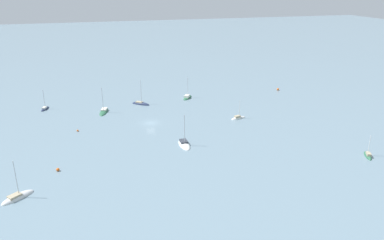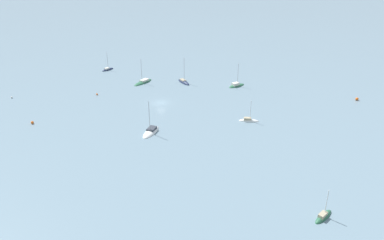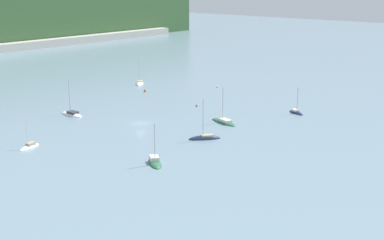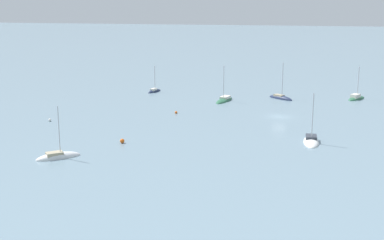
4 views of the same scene
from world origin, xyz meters
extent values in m
plane|color=slate|center=(0.00, 0.00, 0.00)|extent=(600.00, 600.00, 0.00)
ellipsoid|color=silver|center=(31.46, 32.89, 0.00)|extent=(6.49, 5.74, 1.70)
cube|color=tan|center=(31.88, 33.22, 0.72)|extent=(2.77, 2.62, 0.50)
cylinder|color=silver|center=(31.20, 32.69, 4.12)|extent=(0.14, 0.14, 7.30)
ellipsoid|color=white|center=(-5.52, 17.83, 0.00)|extent=(2.50, 7.07, 1.46)
cube|color=#333842|center=(-5.52, 17.26, 0.71)|extent=(1.75, 2.55, 0.62)
cylinder|color=#B2B2B7|center=(-5.52, 18.18, 4.31)|extent=(0.14, 0.14, 7.81)
ellipsoid|color=#2D6647|center=(-17.04, -21.08, 0.00)|extent=(5.29, 6.22, 1.24)
cube|color=silver|center=(-16.76, -20.69, 0.78)|extent=(2.49, 2.66, 0.87)
cylinder|color=#B2B2B7|center=(-17.22, -21.33, 3.88)|extent=(0.14, 0.14, 7.08)
ellipsoid|color=#232D4C|center=(30.62, -21.79, 0.00)|extent=(3.11, 4.97, 1.27)
cube|color=silver|center=(30.76, -21.43, 0.63)|extent=(1.57, 1.97, 0.55)
cylinder|color=#B2B2B7|center=(30.53, -22.01, 3.37)|extent=(0.14, 0.14, 6.04)
ellipsoid|color=#232D4C|center=(0.00, -18.42, 0.00)|extent=(6.17, 5.53, 1.61)
cube|color=tan|center=(0.40, -18.75, 0.67)|extent=(2.60, 2.45, 0.46)
cylinder|color=#B2B2B7|center=(-0.25, -18.21, 4.39)|extent=(0.14, 0.14, 7.89)
ellipsoid|color=#2D6647|center=(12.48, -13.74, 0.00)|extent=(4.25, 8.35, 1.28)
cube|color=silver|center=(12.31, -14.36, 0.66)|extent=(2.28, 3.20, 0.61)
cylinder|color=#B2B2B7|center=(12.58, -13.35, 4.21)|extent=(0.14, 0.14, 7.72)
ellipsoid|color=white|center=(-26.28, 3.48, 0.00)|extent=(5.28, 2.67, 1.17)
cube|color=tan|center=(-25.88, 3.57, 0.64)|extent=(2.02, 1.46, 0.64)
cylinder|color=silver|center=(-26.52, 3.42, 2.98)|extent=(0.14, 0.14, 5.31)
sphere|color=orange|center=(20.45, 0.89, 0.26)|extent=(0.53, 0.53, 0.53)
sphere|color=white|center=(42.61, 11.59, 0.26)|extent=(0.52, 0.52, 0.52)
sphere|color=orange|center=(24.59, 23.60, 0.37)|extent=(0.73, 0.73, 0.73)
camera|label=1|loc=(16.41, 101.51, 39.00)|focal=35.00mm
camera|label=2|loc=(-42.10, 89.55, 40.72)|focal=35.00mm
camera|label=3|loc=(-79.94, -83.52, 31.61)|focal=50.00mm
camera|label=4|loc=(-1.19, 103.38, 23.72)|focal=50.00mm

